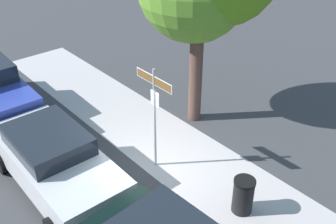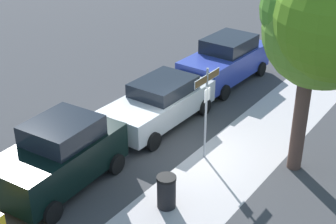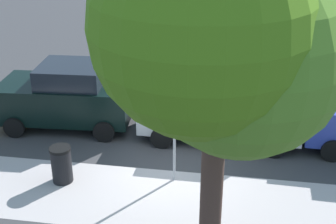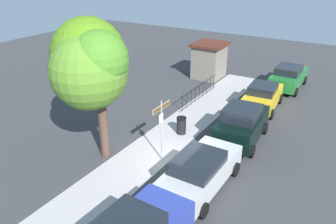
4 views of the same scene
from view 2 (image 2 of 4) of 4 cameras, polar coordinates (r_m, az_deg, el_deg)
name	(u,v)px [view 2 (image 2 of 4)]	position (r m, az deg, el deg)	size (l,w,h in m)	color
ground_plane	(191,155)	(16.00, 2.67, -5.10)	(60.00, 60.00, 0.00)	#38383A
sidewalk_strip	(191,200)	(14.03, 2.70, -10.24)	(24.00, 2.60, 0.00)	#ACA4A4
street_sign	(207,97)	(14.95, 4.54, 1.77)	(1.41, 0.07, 3.09)	#9EA0A5
shade_tree	(327,21)	(14.01, 18.10, 10.06)	(4.07, 4.07, 6.68)	#4D362D
car_blue	(226,60)	(21.26, 6.76, 6.05)	(4.75, 2.25, 1.97)	#2A3A97
car_silver	(160,102)	(17.57, -0.97, 1.16)	(4.72, 2.17, 1.64)	#B9BABC
car_black	(60,155)	(14.42, -12.57, -4.97)	(4.17, 2.35, 2.04)	black
trash_bin	(166,192)	(13.49, -0.19, -9.32)	(0.55, 0.55, 0.98)	black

